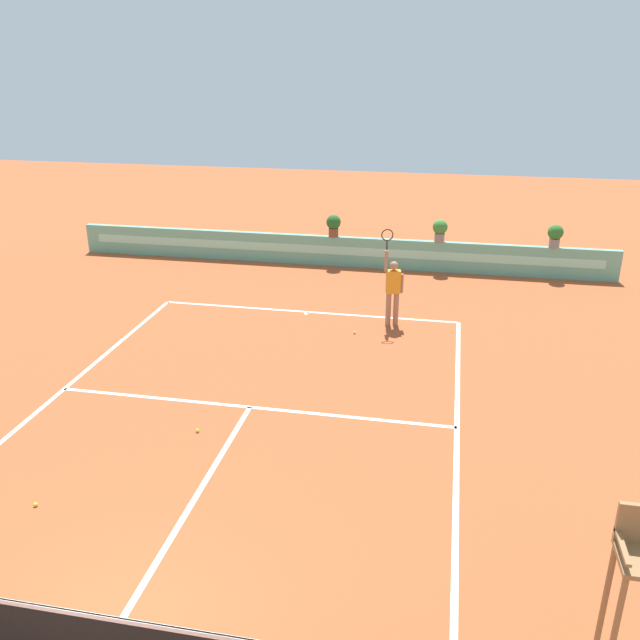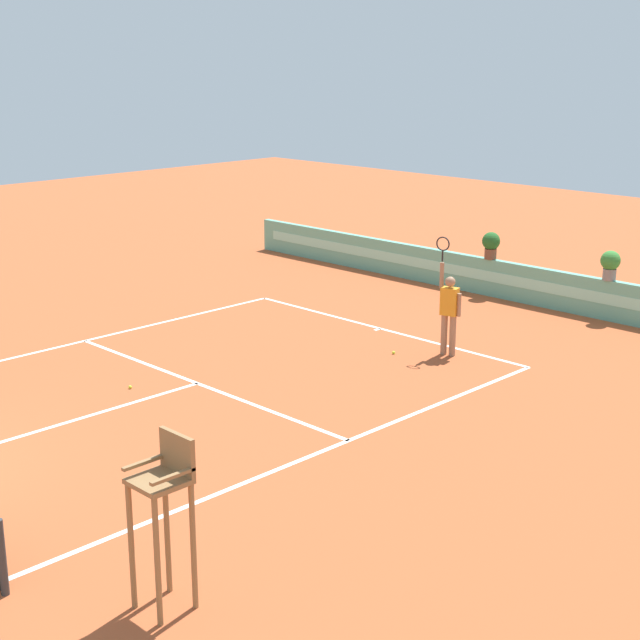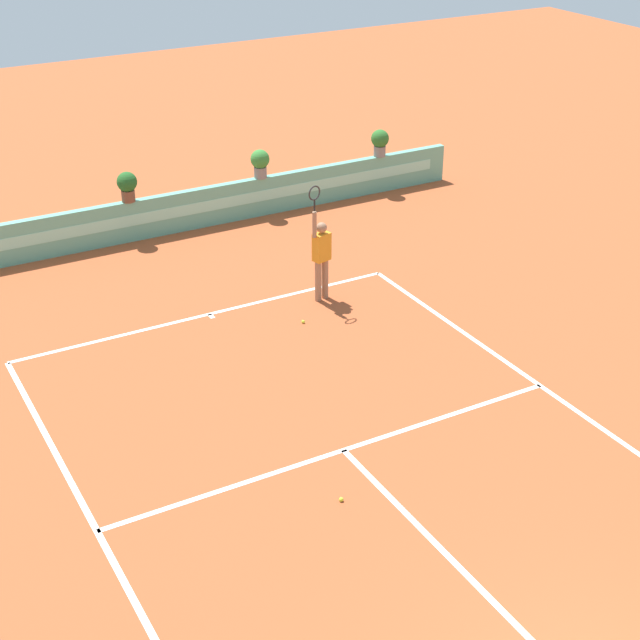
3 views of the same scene
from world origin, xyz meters
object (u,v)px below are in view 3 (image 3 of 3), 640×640
Objects in this scene: potted_plant_centre at (127,185)px; potted_plant_right at (260,162)px; tennis_ball_mid_court at (303,322)px; tennis_player at (321,254)px; potted_plant_far_right at (380,141)px; tennis_ball_by_sideline at (341,499)px.

potted_plant_centre is 3.47m from potted_plant_right.
potted_plant_centre is (-1.59, 5.79, 1.38)m from tennis_ball_mid_court.
potted_plant_right is (1.03, 5.00, 0.36)m from tennis_player.
potted_plant_far_right and potted_plant_right have the same top height.
tennis_ball_by_sideline is (-3.06, -6.10, -1.02)m from tennis_player.
tennis_player is 3.57× the size of potted_plant_centre.
potted_plant_right is (1.89, 5.79, 1.38)m from tennis_ball_mid_court.
potted_plant_centre is 1.00× the size of potted_plant_right.
tennis_ball_by_sideline is 0.09× the size of potted_plant_far_right.
tennis_player is 3.57× the size of potted_plant_right.
tennis_player is at bearing 42.40° from tennis_ball_mid_court.
tennis_player is at bearing -101.60° from potted_plant_right.
tennis_player is 6.79m from potted_plant_far_right.
potted_plant_far_right reaches higher than tennis_ball_mid_court.
potted_plant_far_right is 1.00× the size of potted_plant_centre.
potted_plant_centre is (-7.02, 0.00, 0.00)m from potted_plant_far_right.
potted_plant_right is at bearing 69.78° from tennis_ball_by_sideline.
potted_plant_far_right is at bearing 55.48° from tennis_ball_by_sideline.
potted_plant_right is at bearing 78.40° from tennis_player.
tennis_ball_mid_court is at bearing -74.68° from potted_plant_centre.
potted_plant_centre reaches higher than tennis_ball_by_sideline.
tennis_ball_mid_court is at bearing -137.60° from tennis_player.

